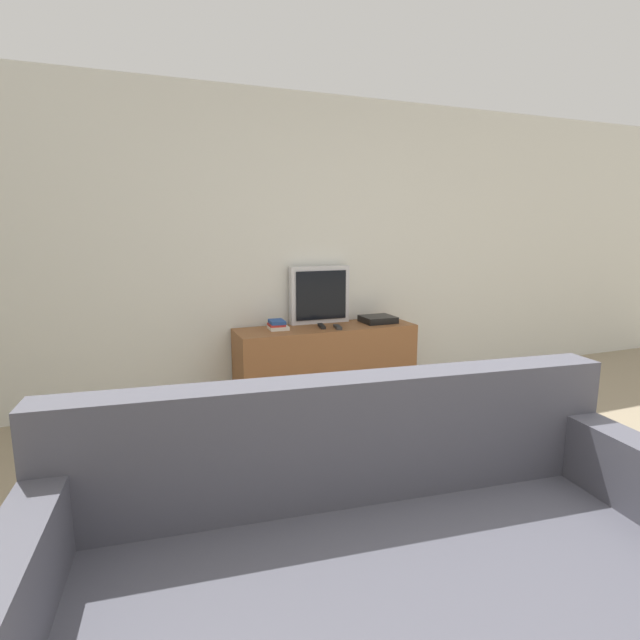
{
  "coord_description": "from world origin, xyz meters",
  "views": [
    {
      "loc": [
        -1.49,
        -1.17,
        1.47
      ],
      "look_at": [
        -0.17,
        2.16,
        0.81
      ],
      "focal_mm": 28.0,
      "sensor_mm": 36.0,
      "label": 1
    }
  ],
  "objects_px": {
    "tv_stand": "(326,362)",
    "couch": "(377,598)",
    "book_stack": "(277,325)",
    "remote_on_stand": "(322,326)",
    "television": "(320,295)",
    "set_top_box": "(378,319)",
    "remote_secondary": "(338,327)"
  },
  "relations": [
    {
      "from": "tv_stand",
      "to": "book_stack",
      "type": "relative_size",
      "value": 8.36
    },
    {
      "from": "remote_secondary",
      "to": "tv_stand",
      "type": "bearing_deg",
      "value": 118.58
    },
    {
      "from": "remote_secondary",
      "to": "set_top_box",
      "type": "distance_m",
      "value": 0.47
    },
    {
      "from": "remote_secondary",
      "to": "television",
      "type": "bearing_deg",
      "value": 99.48
    },
    {
      "from": "couch",
      "to": "remote_secondary",
      "type": "height_order",
      "value": "couch"
    },
    {
      "from": "book_stack",
      "to": "remote_on_stand",
      "type": "xyz_separation_m",
      "value": [
        0.38,
        -0.06,
        -0.03
      ]
    },
    {
      "from": "couch",
      "to": "set_top_box",
      "type": "relative_size",
      "value": 7.65
    },
    {
      "from": "tv_stand",
      "to": "remote_on_stand",
      "type": "distance_m",
      "value": 0.33
    },
    {
      "from": "television",
      "to": "set_top_box",
      "type": "height_order",
      "value": "television"
    },
    {
      "from": "tv_stand",
      "to": "couch",
      "type": "height_order",
      "value": "couch"
    },
    {
      "from": "tv_stand",
      "to": "remote_on_stand",
      "type": "xyz_separation_m",
      "value": [
        -0.05,
        -0.02,
        0.33
      ]
    },
    {
      "from": "book_stack",
      "to": "remote_on_stand",
      "type": "distance_m",
      "value": 0.38
    },
    {
      "from": "couch",
      "to": "book_stack",
      "type": "distance_m",
      "value": 2.8
    },
    {
      "from": "couch",
      "to": "television",
      "type": "bearing_deg",
      "value": 78.03
    },
    {
      "from": "television",
      "to": "tv_stand",
      "type": "bearing_deg",
      "value": -93.81
    },
    {
      "from": "couch",
      "to": "remote_on_stand",
      "type": "distance_m",
      "value": 2.83
    },
    {
      "from": "remote_on_stand",
      "to": "set_top_box",
      "type": "bearing_deg",
      "value": 3.33
    },
    {
      "from": "tv_stand",
      "to": "book_stack",
      "type": "xyz_separation_m",
      "value": [
        -0.43,
        0.04,
        0.35
      ]
    },
    {
      "from": "television",
      "to": "book_stack",
      "type": "bearing_deg",
      "value": -162.27
    },
    {
      "from": "book_stack",
      "to": "remote_secondary",
      "type": "bearing_deg",
      "value": -17.73
    },
    {
      "from": "television",
      "to": "remote_secondary",
      "type": "bearing_deg",
      "value": -80.52
    },
    {
      "from": "tv_stand",
      "to": "couch",
      "type": "bearing_deg",
      "value": -108.97
    },
    {
      "from": "television",
      "to": "book_stack",
      "type": "relative_size",
      "value": 2.92
    },
    {
      "from": "television",
      "to": "book_stack",
      "type": "xyz_separation_m",
      "value": [
        -0.44,
        -0.14,
        -0.22
      ]
    },
    {
      "from": "remote_on_stand",
      "to": "set_top_box",
      "type": "height_order",
      "value": "set_top_box"
    },
    {
      "from": "television",
      "to": "remote_secondary",
      "type": "height_order",
      "value": "television"
    },
    {
      "from": "remote_on_stand",
      "to": "remote_secondary",
      "type": "bearing_deg",
      "value": -40.2
    },
    {
      "from": "tv_stand",
      "to": "television",
      "type": "xyz_separation_m",
      "value": [
        0.01,
        0.18,
        0.57
      ]
    },
    {
      "from": "book_stack",
      "to": "set_top_box",
      "type": "xyz_separation_m",
      "value": [
        0.94,
        -0.03,
        -0.01
      ]
    },
    {
      "from": "set_top_box",
      "to": "couch",
      "type": "bearing_deg",
      "value": -118.0
    },
    {
      "from": "book_stack",
      "to": "remote_secondary",
      "type": "xyz_separation_m",
      "value": [
        0.49,
        -0.16,
        -0.03
      ]
    },
    {
      "from": "couch",
      "to": "remote_secondary",
      "type": "xyz_separation_m",
      "value": [
        0.99,
        2.58,
        0.33
      ]
    }
  ]
}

